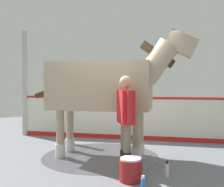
{
  "coord_description": "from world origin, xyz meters",
  "views": [
    {
      "loc": [
        4.45,
        -3.29,
        1.48
      ],
      "look_at": [
        0.4,
        -0.19,
        1.31
      ],
      "focal_mm": 43.2,
      "sensor_mm": 36.0,
      "label": 1
    }
  ],
  "objects": [
    {
      "name": "bottle_spray",
      "position": [
        1.75,
        -0.68,
        0.09
      ],
      "size": [
        0.07,
        0.07,
        0.21
      ],
      "color": "blue",
      "rests_on": "ground"
    },
    {
      "name": "barrier_wall",
      "position": [
        -1.26,
        1.29,
        0.54
      ],
      "size": [
        4.53,
        3.78,
        1.16
      ],
      "color": "silver",
      "rests_on": "ground"
    },
    {
      "name": "wash_bucket",
      "position": [
        1.37,
        -0.58,
        0.18
      ],
      "size": [
        0.35,
        0.35,
        0.36
      ],
      "color": "maroon",
      "rests_on": "ground"
    },
    {
      "name": "roof_post_far",
      "position": [
        -3.41,
        -0.52,
        1.53
      ],
      "size": [
        0.16,
        0.16,
        3.05
      ],
      "primitive_type": "cylinder",
      "color": "#B7B2A8",
      "rests_on": "ground"
    },
    {
      "name": "bottle_shampoo",
      "position": [
        1.6,
        -0.0,
        0.12
      ],
      "size": [
        0.06,
        0.06,
        0.27
      ],
      "color": "white",
      "rests_on": "ground"
    },
    {
      "name": "wet_patch",
      "position": [
        -0.1,
        -0.12,
        0.0
      ],
      "size": [
        2.41,
        2.41,
        0.0
      ],
      "primitive_type": "cylinder",
      "color": "#4C4C54",
      "rests_on": "ground"
    },
    {
      "name": "handler",
      "position": [
        0.89,
        -0.27,
        0.94
      ],
      "size": [
        0.6,
        0.41,
        1.64
      ],
      "rotation": [
        0.0,
        0.0,
        4.24
      ],
      "color": "black",
      "rests_on": "ground"
    },
    {
      "name": "ground_plane",
      "position": [
        0.0,
        0.0,
        -0.01
      ],
      "size": [
        16.0,
        16.0,
        0.02
      ],
      "primitive_type": "cube",
      "color": "slate"
    },
    {
      "name": "horse",
      "position": [
        -0.01,
        -0.04,
        1.44
      ],
      "size": [
        2.75,
        2.37,
        2.54
      ],
      "rotation": [
        0.0,
        0.0,
        0.69
      ],
      "color": "tan",
      "rests_on": "ground"
    }
  ]
}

